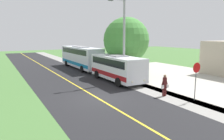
{
  "coord_description": "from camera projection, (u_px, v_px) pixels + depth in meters",
  "views": [
    {
      "loc": [
        6.8,
        14.13,
        4.8
      ],
      "look_at": [
        -3.5,
        -3.79,
        1.4
      ],
      "focal_mm": 33.24,
      "sensor_mm": 36.0,
      "label": 1
    }
  ],
  "objects": [
    {
      "name": "street_light_pole",
      "position": [
        123.0,
        37.0,
        21.2
      ],
      "size": [
        1.97,
        0.24,
        8.5
      ],
      "color": "#9E9EA3",
      "rests_on": "ground"
    },
    {
      "name": "sidewalk",
      "position": [
        149.0,
        90.0,
        18.77
      ],
      "size": [
        2.4,
        100.0,
        0.01
      ],
      "primitive_type": "cube",
      "color": "gray",
      "rests_on": "ground"
    },
    {
      "name": "pedestrian_with_bags",
      "position": [
        165.0,
        85.0,
        16.63
      ],
      "size": [
        0.72,
        0.34,
        1.76
      ],
      "color": "#4C1919",
      "rests_on": "ground"
    },
    {
      "name": "ground_plane",
      "position": [
        97.0,
        98.0,
        16.21
      ],
      "size": [
        120.0,
        120.0,
        0.0
      ],
      "primitive_type": "plane",
      "color": "#477238"
    },
    {
      "name": "road_surface",
      "position": [
        97.0,
        98.0,
        16.21
      ],
      "size": [
        8.0,
        100.0,
        0.01
      ],
      "primitive_type": "cube",
      "color": "black",
      "rests_on": "ground"
    },
    {
      "name": "shuttle_bus_front",
      "position": [
        117.0,
        67.0,
        22.1
      ],
      "size": [
        2.75,
        7.65,
        2.8
      ],
      "color": "white",
      "rests_on": "ground"
    },
    {
      "name": "road_centre_line",
      "position": [
        97.0,
        98.0,
        16.21
      ],
      "size": [
        0.16,
        100.0,
        0.0
      ],
      "primitive_type": "cube",
      "color": "gold",
      "rests_on": "ground"
    },
    {
      "name": "stop_sign",
      "position": [
        196.0,
        75.0,
        15.31
      ],
      "size": [
        0.76,
        0.07,
        2.88
      ],
      "color": "slate",
      "rests_on": "ground"
    },
    {
      "name": "transit_bus_rear",
      "position": [
        81.0,
        56.0,
        30.81
      ],
      "size": [
        2.61,
        11.07,
        3.29
      ],
      "color": "silver",
      "rests_on": "ground"
    },
    {
      "name": "tree_curbside",
      "position": [
        126.0,
        40.0,
        25.22
      ],
      "size": [
        5.55,
        5.55,
        7.08
      ],
      "color": "brown",
      "rests_on": "ground"
    }
  ]
}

